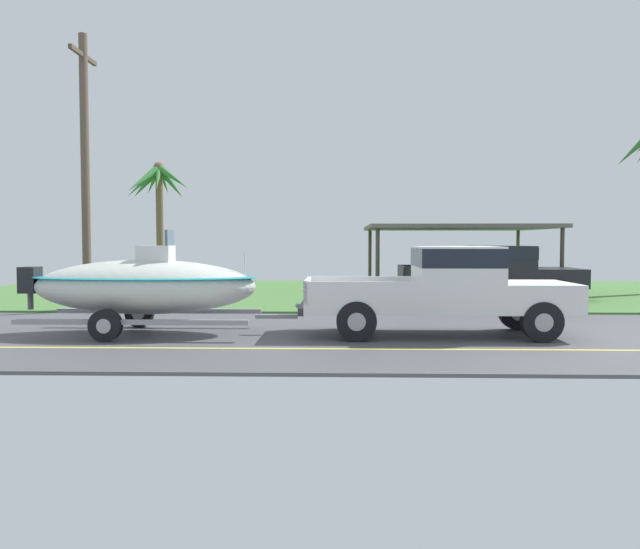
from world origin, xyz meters
TOP-DOWN VIEW (x-y plane):
  - ground at (0.00, 8.38)m, footprint 36.00×22.00m
  - pickup_truck_towing at (-1.03, 0.03)m, footprint 5.78×2.07m
  - boat_on_trailer at (-7.61, 0.03)m, footprint 5.93×2.41m
  - parked_pickup_background at (1.72, 7.24)m, footprint 5.89×2.16m
  - carport_awning at (0.97, 11.12)m, footprint 6.71×5.91m
  - palm_tree_near_left at (-10.95, 13.05)m, footprint 2.64×3.05m
  - utility_pole at (-10.59, 4.49)m, footprint 0.24×1.80m

SIDE VIEW (x-z plane):
  - ground at x=0.00m, z-range -0.07..0.04m
  - boat_on_trailer at x=-7.61m, z-range -0.09..2.13m
  - parked_pickup_background at x=1.72m, z-range 0.11..1.94m
  - pickup_truck_towing at x=-1.03m, z-range 0.10..1.98m
  - carport_awning at x=0.97m, z-range 1.17..3.75m
  - utility_pole at x=-10.59m, z-range 0.15..7.91m
  - palm_tree_near_left at x=-10.95m, z-range 1.50..6.75m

